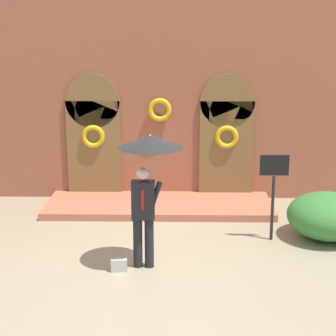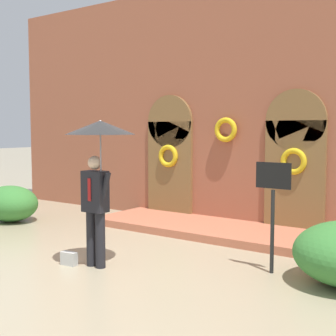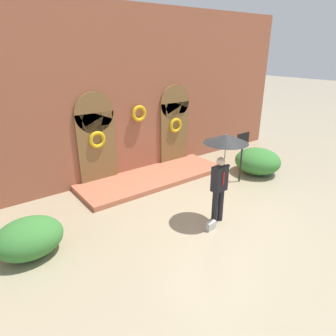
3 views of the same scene
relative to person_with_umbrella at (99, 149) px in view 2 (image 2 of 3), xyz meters
name	(u,v)px [view 2 (image 2 of 3)]	position (x,y,z in m)	size (l,w,h in m)	color
ground_plane	(111,265)	(0.06, 0.19, -1.91)	(80.00, 80.00, 0.00)	tan
building_facade	(232,109)	(0.06, 4.34, 0.76)	(14.00, 2.30, 5.60)	#9E563D
person_with_umbrella	(99,149)	(0.00, 0.00, 0.00)	(1.10, 1.10, 2.36)	black
handbag	(69,259)	(-0.51, -0.20, -1.80)	(0.28, 0.12, 0.22)	#B7B7B2
sign_post	(273,199)	(2.35, 1.34, -0.75)	(0.56, 0.06, 1.72)	black
shrub_left	(10,203)	(-4.40, 1.49, -1.48)	(1.46, 1.20, 0.86)	#387A33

